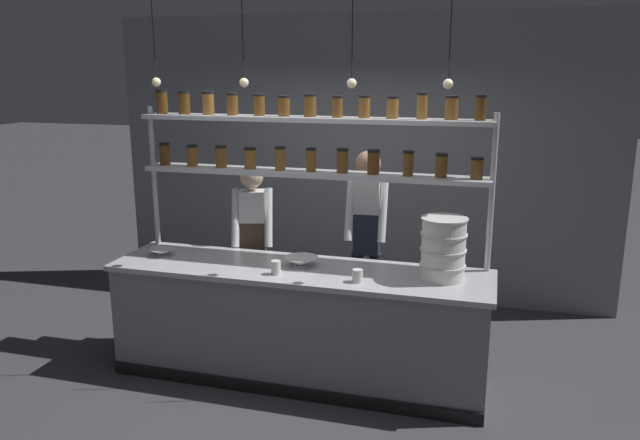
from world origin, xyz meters
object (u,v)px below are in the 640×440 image
object	(u,v)px
spice_shelf_unit	(309,149)
serving_cup_by_board	(358,276)
chef_left	(253,242)
container_stack	(443,249)
serving_cup_front	(276,268)
chef_center	(367,234)
prep_bowl_center_front	(163,252)
prep_bowl_near_left	(301,262)

from	to	relation	value
spice_shelf_unit	serving_cup_by_board	size ratio (longest dim) A/B	30.13
chef_left	container_stack	world-z (taller)	chef_left
spice_shelf_unit	serving_cup_front	bearing A→B (deg)	-101.31
serving_cup_by_board	container_stack	bearing A→B (deg)	22.12
chef_center	prep_bowl_center_front	xyz separation A→B (m)	(-1.57, -0.77, -0.07)
chef_center	prep_bowl_center_front	size ratio (longest dim) A/B	8.08
spice_shelf_unit	serving_cup_by_board	bearing A→B (deg)	-44.98
spice_shelf_unit	chef_center	size ratio (longest dim) A/B	1.64
spice_shelf_unit	chef_left	bearing A→B (deg)	157.16
spice_shelf_unit	chef_center	bearing A→B (deg)	49.13
prep_bowl_near_left	container_stack	bearing A→B (deg)	-0.46
spice_shelf_unit	serving_cup_front	size ratio (longest dim) A/B	27.15
chef_left	serving_cup_by_board	world-z (taller)	chef_left
chef_left	serving_cup_by_board	xyz separation A→B (m)	(1.13, -0.78, 0.04)
chef_left	prep_bowl_near_left	bearing A→B (deg)	-57.91
container_stack	serving_cup_front	size ratio (longest dim) A/B	4.40
chef_left	chef_center	xyz separation A→B (m)	(0.99, 0.20, 0.09)
container_stack	prep_bowl_near_left	world-z (taller)	container_stack
spice_shelf_unit	chef_left	xyz separation A→B (m)	(-0.60, 0.25, -0.89)
chef_center	serving_cup_by_board	xyz separation A→B (m)	(0.13, -0.98, -0.05)
prep_bowl_near_left	chef_left	bearing A→B (deg)	139.30
container_stack	prep_bowl_near_left	xyz separation A→B (m)	(-1.10, 0.01, -0.20)
prep_bowl_center_front	serving_cup_front	world-z (taller)	serving_cup_front
spice_shelf_unit	chef_left	size ratio (longest dim) A/B	1.78
prep_bowl_center_front	serving_cup_by_board	bearing A→B (deg)	-7.06
serving_cup_front	prep_bowl_center_front	bearing A→B (deg)	169.14
chef_center	container_stack	bearing A→B (deg)	-49.78
container_stack	prep_bowl_center_front	distance (m)	2.31
prep_bowl_near_left	serving_cup_by_board	world-z (taller)	serving_cup_by_board
spice_shelf_unit	prep_bowl_near_left	distance (m)	0.90
spice_shelf_unit	chef_center	distance (m)	1.00
chef_center	prep_bowl_near_left	bearing A→B (deg)	-120.92
spice_shelf_unit	container_stack	bearing A→B (deg)	-14.51
spice_shelf_unit	serving_cup_front	xyz separation A→B (m)	(-0.10, -0.52, -0.84)
spice_shelf_unit	chef_center	world-z (taller)	spice_shelf_unit
serving_cup_by_board	chef_center	bearing A→B (deg)	97.80
chef_left	serving_cup_by_board	bearing A→B (deg)	-51.89
prep_bowl_near_left	prep_bowl_center_front	bearing A→B (deg)	-178.26
chef_center	container_stack	world-z (taller)	chef_center
chef_left	prep_bowl_center_front	xyz separation A→B (m)	(-0.58, -0.57, 0.02)
chef_center	chef_left	bearing A→B (deg)	-172.42
serving_cup_front	prep_bowl_near_left	bearing A→B (deg)	62.90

